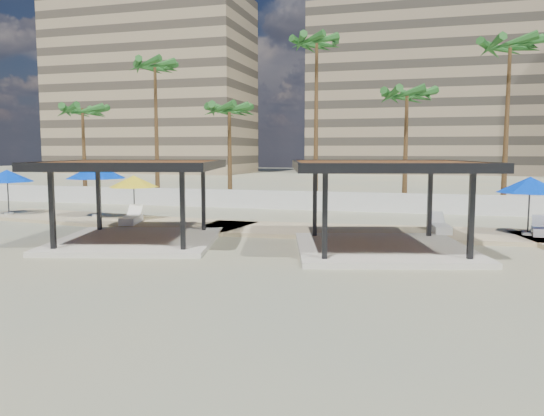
{
  "coord_description": "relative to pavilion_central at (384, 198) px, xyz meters",
  "views": [
    {
      "loc": [
        4.1,
        -17.09,
        3.75
      ],
      "look_at": [
        -1.88,
        3.95,
        1.4
      ],
      "focal_mm": 35.0,
      "sensor_mm": 36.0,
      "label": 1
    }
  ],
  "objects": [
    {
      "name": "building_mid",
      "position": [
        1.27,
        74.97,
        12.25
      ],
      "size": [
        38.0,
        16.0,
        30.4
      ],
      "color": "#847259",
      "rests_on": "ground"
    },
    {
      "name": "building_west",
      "position": [
        -44.73,
        64.97,
        13.25
      ],
      "size": [
        34.0,
        16.0,
        32.4
      ],
      "color": "#937F60",
      "rests_on": "ground"
    },
    {
      "name": "umbrella_f",
      "position": [
        -15.69,
        4.94,
        0.64
      ],
      "size": [
        3.5,
        3.5,
        2.88
      ],
      "rotation": [
        0.0,
        0.0,
        0.08
      ],
      "color": "beige",
      "rests_on": "promenade"
    },
    {
      "name": "palm_c",
      "position": [
        -11.73,
        15.07,
        4.4
      ],
      "size": [
        3.0,
        3.0,
        7.49
      ],
      "color": "brown",
      "rests_on": "ground"
    },
    {
      "name": "lounger_a",
      "position": [
        -12.56,
        3.2,
        -1.64
      ],
      "size": [
        1.3,
        2.31,
        0.83
      ],
      "rotation": [
        0.0,
        0.0,
        1.86
      ],
      "color": "white",
      "rests_on": "promenade"
    },
    {
      "name": "promenade",
      "position": [
        -0.73,
        4.64,
        -1.96
      ],
      "size": [
        44.45,
        7.97,
        0.24
      ],
      "color": "#C6B284",
      "rests_on": "ground"
    },
    {
      "name": "umbrella_b",
      "position": [
        -13.32,
        4.78,
        0.14
      ],
      "size": [
        3.41,
        3.41,
        2.3
      ],
      "rotation": [
        0.0,
        0.0,
        0.41
      ],
      "color": "beige",
      "rests_on": "promenade"
    },
    {
      "name": "boundary_wall",
      "position": [
        -2.73,
        12.97,
        -1.42
      ],
      "size": [
        56.0,
        0.3,
        1.2
      ],
      "primitive_type": "cube",
      "color": "silver",
      "rests_on": "ground"
    },
    {
      "name": "umbrella_d",
      "position": [
        5.78,
        4.47,
        0.31
      ],
      "size": [
        3.1,
        3.1,
        2.5
      ],
      "rotation": [
        0.0,
        0.0,
        0.11
      ],
      "color": "beige",
      "rests_on": "promenade"
    },
    {
      "name": "ground",
      "position": [
        -2.73,
        -3.03,
        -2.02
      ],
      "size": [
        200.0,
        200.0,
        0.0
      ],
      "primitive_type": "plane",
      "color": "tan",
      "rests_on": "ground"
    },
    {
      "name": "palm_e",
      "position": [
        0.27,
        15.37,
        5.06
      ],
      "size": [
        3.0,
        3.0,
        8.17
      ],
      "color": "brown",
      "rests_on": "ground"
    },
    {
      "name": "palm_d",
      "position": [
        -5.73,
        15.87,
        8.51
      ],
      "size": [
        3.0,
        3.0,
        11.87
      ],
      "color": "brown",
      "rests_on": "ground"
    },
    {
      "name": "pavilion_central",
      "position": [
        0.0,
        0.0,
        0.0
      ],
      "size": [
        8.18,
        8.18,
        3.38
      ],
      "rotation": [
        0.0,
        0.0,
        0.26
      ],
      "color": "beige",
      "rests_on": "ground"
    },
    {
      "name": "umbrella_a",
      "position": [
        -21.23,
        4.58,
        0.33
      ],
      "size": [
        2.96,
        2.96,
        2.53
      ],
      "rotation": [
        0.0,
        0.0,
        -0.04
      ],
      "color": "beige",
      "rests_on": "promenade"
    },
    {
      "name": "palm_a",
      "position": [
        -23.73,
        15.27,
        4.57
      ],
      "size": [
        3.0,
        3.0,
        7.66
      ],
      "color": "brown",
      "rests_on": "ground"
    },
    {
      "name": "lounger_b",
      "position": [
        2.16,
        4.38,
        -1.65
      ],
      "size": [
        1.03,
        2.2,
        0.8
      ],
      "rotation": [
        0.0,
        0.0,
        1.74
      ],
      "color": "white",
      "rests_on": "promenade"
    },
    {
      "name": "lounger_d",
      "position": [
        6.34,
        4.79,
        -1.66
      ],
      "size": [
        0.88,
        2.04,
        0.75
      ],
      "rotation": [
        0.0,
        0.0,
        1.44
      ],
      "color": "white",
      "rests_on": "promenade"
    },
    {
      "name": "palm_b",
      "position": [
        -17.73,
        15.67,
        7.52
      ],
      "size": [
        3.0,
        3.0,
        10.81
      ],
      "color": "brown",
      "rests_on": "ground"
    },
    {
      "name": "pavilion_west",
      "position": [
        -9.85,
        -0.98,
        -0.01
      ],
      "size": [
        8.04,
        8.04,
        3.36
      ],
      "rotation": [
        0.0,
        0.0,
        0.25
      ],
      "color": "beige",
      "rests_on": "ground"
    },
    {
      "name": "palm_f",
      "position": [
        6.27,
        15.57,
        7.67
      ],
      "size": [
        3.0,
        3.0,
        10.96
      ],
      "color": "brown",
      "rests_on": "ground"
    }
  ]
}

